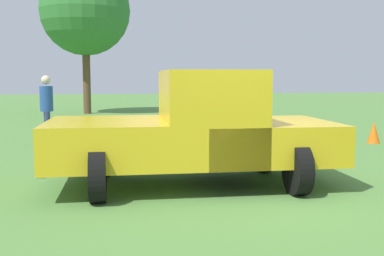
% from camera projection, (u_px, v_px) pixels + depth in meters
% --- Properties ---
extents(ground_plane, '(80.00, 80.00, 0.00)m').
position_uv_depth(ground_plane, '(240.00, 190.00, 7.09)').
color(ground_plane, '#54843D').
extents(pickup_truck, '(2.45, 4.42, 1.79)m').
position_uv_depth(pickup_truck, '(199.00, 127.00, 7.33)').
color(pickup_truck, black).
rests_on(pickup_truck, ground_plane).
extents(person_visitor, '(0.38, 0.38, 1.73)m').
position_uv_depth(person_visitor, '(47.00, 106.00, 11.74)').
color(person_visitor, navy).
rests_on(person_visitor, ground_plane).
extents(tree_back_left, '(4.03, 4.03, 6.67)m').
position_uv_depth(tree_back_left, '(85.00, 11.00, 21.12)').
color(tree_back_left, brown).
rests_on(tree_back_left, ground_plane).
extents(traffic_cone, '(0.32, 0.32, 0.55)m').
position_uv_depth(traffic_cone, '(374.00, 132.00, 12.02)').
color(traffic_cone, orange).
rests_on(traffic_cone, ground_plane).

